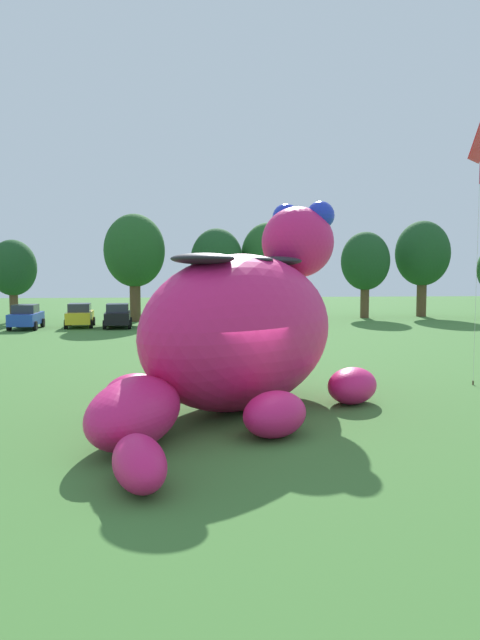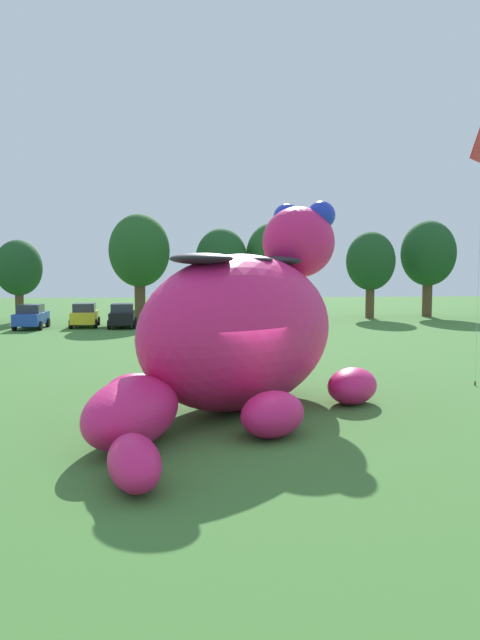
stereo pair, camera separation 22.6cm
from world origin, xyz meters
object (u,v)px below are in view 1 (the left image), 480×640
at_px(car_yellow, 80,315).
at_px(spectator_mid_field, 222,327).
at_px(car_blue, 26,317).
at_px(giant_inflatable_creature, 244,329).
at_px(spectator_near_inflatable, 214,319).
at_px(car_green, 173,315).
at_px(car_black, 118,316).
at_px(spectator_by_cars, 158,332).

relative_size(car_yellow, spectator_mid_field, 2.47).
bearing_deg(car_yellow, car_blue, -162.26).
height_order(giant_inflatable_creature, spectator_mid_field, giant_inflatable_creature).
distance_m(car_blue, car_yellow, 3.67).
bearing_deg(spectator_mid_field, spectator_near_inflatable, 91.65).
bearing_deg(car_green, spectator_mid_field, -73.13).
bearing_deg(giant_inflatable_creature, spectator_near_inflatable, 88.93).
height_order(car_black, spectator_near_inflatable, car_black).
xyz_separation_m(car_black, spectator_near_inflatable, (6.66, -3.96, -0.01)).
height_order(car_yellow, car_green, same).
xyz_separation_m(car_black, car_green, (3.90, 0.19, 0.00)).
height_order(car_blue, spectator_mid_field, car_blue).
xyz_separation_m(car_blue, car_black, (6.25, 0.44, 0.00)).
height_order(car_blue, car_black, same).
bearing_deg(car_blue, spectator_mid_field, -34.48).
height_order(car_yellow, spectator_by_cars, car_yellow).
bearing_deg(car_black, spectator_near_inflatable, -30.73).
distance_m(giant_inflatable_creature, spectator_mid_field, 16.41).
height_order(car_blue, car_yellow, same).
bearing_deg(car_green, spectator_near_inflatable, -56.40).
xyz_separation_m(spectator_mid_field, spectator_by_cars, (-3.53, -2.63, 0.00)).
xyz_separation_m(giant_inflatable_creature, car_black, (-6.25, 25.75, -1.43)).
xyz_separation_m(car_blue, spectator_near_inflatable, (12.91, -3.52, -0.01)).
height_order(car_blue, spectator_near_inflatable, car_blue).
bearing_deg(spectator_near_inflatable, giant_inflatable_creature, -91.07).
relative_size(car_blue, car_green, 0.98).
distance_m(car_blue, spectator_by_cars, 15.02).
height_order(spectator_near_inflatable, spectator_mid_field, same).
bearing_deg(car_green, car_black, -177.22).
distance_m(giant_inflatable_creature, spectator_near_inflatable, 21.84).
xyz_separation_m(car_yellow, car_black, (2.76, -0.68, 0.00)).
xyz_separation_m(car_blue, spectator_by_cars, (9.54, -11.60, -0.01)).
xyz_separation_m(car_yellow, spectator_mid_field, (9.58, -10.09, -0.01)).
xyz_separation_m(car_blue, car_green, (10.15, 0.63, 0.00)).
xyz_separation_m(car_black, spectator_mid_field, (6.82, -9.41, -0.01)).
distance_m(car_yellow, car_green, 6.68).
bearing_deg(spectator_mid_field, car_black, 125.91).
height_order(giant_inflatable_creature, spectator_by_cars, giant_inflatable_creature).
bearing_deg(spectator_by_cars, car_green, 87.13).
height_order(car_green, spectator_near_inflatable, car_green).
bearing_deg(car_green, car_blue, -176.45).
xyz_separation_m(car_green, spectator_mid_field, (2.91, -9.60, -0.01)).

